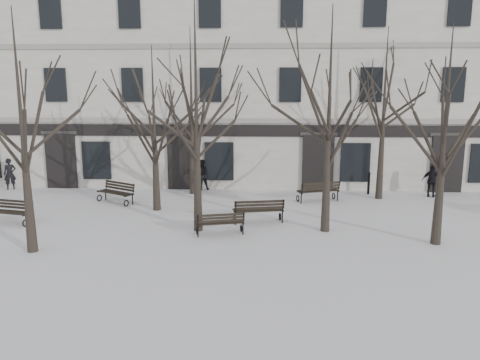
# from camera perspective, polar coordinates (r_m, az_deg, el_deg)

# --- Properties ---
(ground) EXTENTS (100.00, 100.00, 0.00)m
(ground) POSITION_cam_1_polar(r_m,az_deg,el_deg) (16.85, 0.40, -6.92)
(ground) COLOR silver
(ground) RESTS_ON ground
(building) EXTENTS (40.40, 10.20, 11.40)m
(building) POSITION_cam_1_polar(r_m,az_deg,el_deg) (28.98, 1.56, 11.67)
(building) COLOR silver
(building) RESTS_ON ground
(tree_0) EXTENTS (5.33, 5.33, 7.62)m
(tree_0) POSITION_cam_1_polar(r_m,az_deg,el_deg) (15.99, -25.26, 8.45)
(tree_0) COLOR black
(tree_0) RESTS_ON ground
(tree_1) EXTENTS (5.81, 5.81, 8.30)m
(tree_1) POSITION_cam_1_polar(r_m,az_deg,el_deg) (16.87, -5.40, 10.97)
(tree_1) COLOR black
(tree_1) RESTS_ON ground
(tree_2) EXTENTS (5.64, 5.64, 8.05)m
(tree_2) POSITION_cam_1_polar(r_m,az_deg,el_deg) (17.02, 10.88, 10.30)
(tree_2) COLOR black
(tree_2) RESTS_ON ground
(tree_3) EXTENTS (5.05, 5.05, 7.21)m
(tree_3) POSITION_cam_1_polar(r_m,az_deg,el_deg) (16.67, 23.85, 7.75)
(tree_3) COLOR black
(tree_3) RESTS_ON ground
(tree_4) EXTENTS (4.88, 4.88, 6.98)m
(tree_4) POSITION_cam_1_polar(r_m,az_deg,el_deg) (20.16, -10.49, 8.48)
(tree_4) COLOR black
(tree_4) RESTS_ON ground
(tree_5) EXTENTS (5.69, 5.69, 8.13)m
(tree_5) POSITION_cam_1_polar(r_m,az_deg,el_deg) (23.20, -5.98, 10.69)
(tree_5) COLOR black
(tree_5) RESTS_ON ground
(tree_6) EXTENTS (5.60, 5.60, 8.00)m
(tree_6) POSITION_cam_1_polar(r_m,az_deg,el_deg) (22.97, 17.22, 10.06)
(tree_6) COLOR black
(tree_6) RESTS_ON ground
(bench_0) EXTENTS (1.90, 1.03, 0.91)m
(bench_0) POSITION_cam_1_polar(r_m,az_deg,el_deg) (20.44, -26.21, -3.41)
(bench_0) COLOR black
(bench_0) RESTS_ON ground
(bench_1) EXTENTS (1.81, 1.01, 0.87)m
(bench_1) POSITION_cam_1_polar(r_m,az_deg,el_deg) (16.91, -2.44, -5.19)
(bench_1) COLOR black
(bench_1) RESTS_ON ground
(bench_2) EXTENTS (2.06, 1.08, 0.99)m
(bench_2) POSITION_cam_1_polar(r_m,az_deg,el_deg) (18.37, 2.27, -3.65)
(bench_2) COLOR black
(bench_2) RESTS_ON ground
(bench_3) EXTENTS (1.96, 1.55, 0.96)m
(bench_3) POSITION_cam_1_polar(r_m,az_deg,el_deg) (22.39, -14.83, -1.38)
(bench_3) COLOR black
(bench_3) RESTS_ON ground
(bench_4) EXTENTS (2.06, 1.30, 0.99)m
(bench_4) POSITION_cam_1_polar(r_m,az_deg,el_deg) (22.14, 9.56, -1.27)
(bench_4) COLOR black
(bench_4) RESTS_ON ground
(bollard_a) EXTENTS (0.14, 0.14, 1.07)m
(bollard_a) POSITION_cam_1_polar(r_m,az_deg,el_deg) (23.54, -4.95, -0.33)
(bollard_a) COLOR black
(bollard_a) RESTS_ON ground
(bollard_b) EXTENTS (0.15, 0.15, 1.13)m
(bollard_b) POSITION_cam_1_polar(r_m,az_deg,el_deg) (24.25, 15.42, -0.27)
(bollard_b) COLOR black
(bollard_b) RESTS_ON ground
(pedestrian_a) EXTENTS (0.72, 0.64, 1.65)m
(pedestrian_a) POSITION_cam_1_polar(r_m,az_deg,el_deg) (27.39, -26.10, -1.04)
(pedestrian_a) COLOR black
(pedestrian_a) RESTS_ON ground
(pedestrian_b) EXTENTS (0.95, 0.86, 1.61)m
(pedestrian_b) POSITION_cam_1_polar(r_m,az_deg,el_deg) (24.54, -4.69, -1.22)
(pedestrian_b) COLOR black
(pedestrian_b) RESTS_ON ground
(pedestrian_c) EXTENTS (1.02, 0.77, 1.61)m
(pedestrian_c) POSITION_cam_1_polar(r_m,az_deg,el_deg) (24.73, 22.24, -1.93)
(pedestrian_c) COLOR black
(pedestrian_c) RESTS_ON ground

